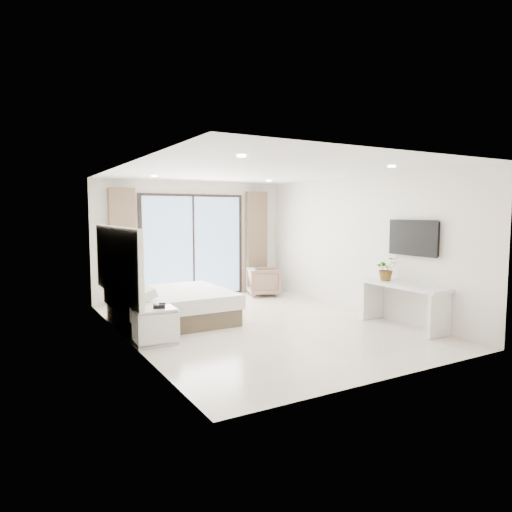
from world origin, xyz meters
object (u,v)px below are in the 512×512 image
object	(u,v)px
console_desk	(404,295)
nightstand	(155,326)
bed	(171,306)
armchair	(264,280)

from	to	relation	value
console_desk	nightstand	bearing A→B (deg)	163.64
bed	armchair	bearing A→B (deg)	27.56
nightstand	bed	bearing A→B (deg)	63.23
nightstand	armchair	xyz separation A→B (m)	(3.51, 2.67, 0.09)
bed	nightstand	world-z (taller)	bed
console_desk	armchair	size ratio (longest dim) A/B	2.23
bed	console_desk	distance (m)	4.11
console_desk	armchair	xyz separation A→B (m)	(-0.51, 3.85, -0.20)
bed	nightstand	distance (m)	1.36
nightstand	armchair	distance (m)	4.41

